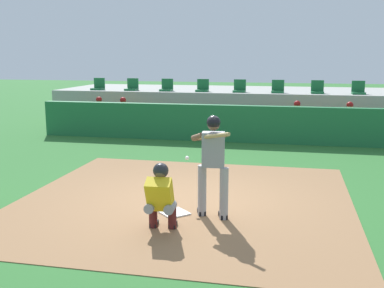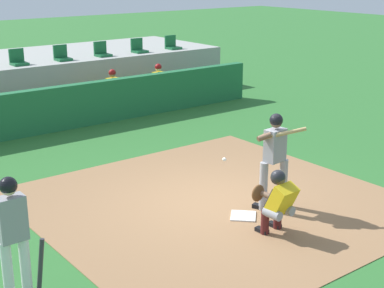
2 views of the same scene
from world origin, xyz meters
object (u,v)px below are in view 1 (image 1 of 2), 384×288
object	(u,v)px
stadium_seat_1	(132,87)
dugout_player_2	(297,120)
stadium_seat_7	(358,90)
dugout_player_0	(98,114)
stadium_seat_0	(98,86)
catcher_crouched	(161,194)
batter_at_plate	(213,160)
dugout_player_1	(122,115)
dugout_player_3	(349,121)
stadium_seat_4	(240,89)
stadium_seat_3	(202,88)
stadium_seat_6	(317,90)
stadium_seat_5	(278,89)
stadium_seat_2	(167,88)
home_plate	(174,213)

from	to	relation	value
stadium_seat_1	dugout_player_2	bearing A→B (deg)	-17.40
stadium_seat_7	dugout_player_2	bearing A→B (deg)	-136.89
dugout_player_0	stadium_seat_0	distance (m)	2.36
catcher_crouched	dugout_player_0	world-z (taller)	dugout_player_0
batter_at_plate	stadium_seat_1	xyz separation A→B (m)	(-5.02, 10.21, 0.50)
dugout_player_1	stadium_seat_0	xyz separation A→B (m)	(-1.76, 2.03, 0.86)
batter_at_plate	dugout_player_3	xyz separation A→B (m)	(3.16, 8.18, -0.36)
dugout_player_3	stadium_seat_4	world-z (taller)	stadium_seat_4
stadium_seat_3	stadium_seat_6	world-z (taller)	same
batter_at_plate	stadium_seat_5	bearing A→B (deg)	85.78
dugout_player_1	stadium_seat_3	bearing A→B (deg)	38.36
catcher_crouched	stadium_seat_5	bearing A→B (deg)	82.41
stadium_seat_5	stadium_seat_3	bearing A→B (deg)	180.00
stadium_seat_1	stadium_seat_3	world-z (taller)	same
stadium_seat_6	stadium_seat_3	bearing A→B (deg)	180.00
dugout_player_1	stadium_seat_2	xyz separation A→B (m)	(1.13, 2.03, 0.86)
home_plate	stadium_seat_2	world-z (taller)	stadium_seat_2
dugout_player_3	dugout_player_1	bearing A→B (deg)	180.00
stadium_seat_3	stadium_seat_6	distance (m)	4.33
stadium_seat_2	catcher_crouched	bearing A→B (deg)	-75.35
stadium_seat_3	stadium_seat_4	xyz separation A→B (m)	(1.44, 0.00, 0.00)
stadium_seat_0	stadium_seat_7	bearing A→B (deg)	0.00
dugout_player_0	stadium_seat_4	world-z (taller)	stadium_seat_4
dugout_player_3	stadium_seat_5	distance (m)	3.27
dugout_player_2	stadium_seat_3	distance (m)	4.23
dugout_player_3	home_plate	bearing A→B (deg)	-115.30
home_plate	catcher_crouched	bearing A→B (deg)	-91.38
dugout_player_3	stadium_seat_3	size ratio (longest dim) A/B	2.71
dugout_player_1	home_plate	bearing A→B (deg)	-63.76
catcher_crouched	dugout_player_1	bearing A→B (deg)	114.07
stadium_seat_2	stadium_seat_6	size ratio (longest dim) A/B	1.00
dugout_player_2	stadium_seat_3	xyz separation A→B (m)	(-3.60, 2.03, 0.86)
batter_at_plate	stadium_seat_7	world-z (taller)	stadium_seat_7
stadium_seat_3	stadium_seat_2	bearing A→B (deg)	180.00
dugout_player_1	stadium_seat_1	bearing A→B (deg)	98.89
stadium_seat_2	stadium_seat_5	distance (m)	4.33
catcher_crouched	stadium_seat_3	size ratio (longest dim) A/B	3.79
stadium_seat_3	stadium_seat_7	bearing A→B (deg)	0.00
home_plate	dugout_player_3	world-z (taller)	dugout_player_3
home_plate	stadium_seat_0	distance (m)	11.80
dugout_player_1	stadium_seat_6	size ratio (longest dim) A/B	2.71
dugout_player_3	dugout_player_0	bearing A→B (deg)	180.00
batter_at_plate	dugout_player_2	bearing A→B (deg)	79.81
stadium_seat_3	stadium_seat_4	bearing A→B (deg)	0.00
batter_at_plate	dugout_player_3	world-z (taller)	batter_at_plate
batter_at_plate	catcher_crouched	xyz separation A→B (m)	(-0.71, -0.77, -0.43)
batter_at_plate	dugout_player_1	world-z (taller)	batter_at_plate
dugout_player_0	stadium_seat_6	xyz separation A→B (m)	(7.84, 2.03, 0.86)
stadium_seat_6	stadium_seat_7	world-z (taller)	same
dugout_player_1	stadium_seat_5	xyz separation A→B (m)	(5.46, 2.03, 0.86)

